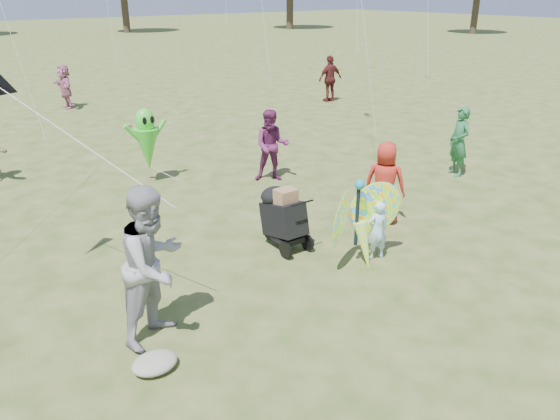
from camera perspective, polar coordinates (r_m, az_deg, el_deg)
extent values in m
plane|color=#51592B|center=(7.86, 8.00, -10.42)|extent=(160.00, 160.00, 0.00)
imported|color=#B4DCFF|center=(9.12, 10.14, -2.11)|extent=(0.42, 0.34, 1.01)
imported|color=#99999E|center=(6.96, -13.07, -5.57)|extent=(1.24, 1.13, 2.07)
ellipsoid|color=gray|center=(6.88, -12.96, -15.31)|extent=(0.55, 0.45, 0.18)
imported|color=#B3281C|center=(10.50, 10.90, 2.81)|extent=(0.85, 0.92, 1.58)
imported|color=#652150|center=(12.65, -0.86, 6.74)|extent=(1.02, 0.99, 1.66)
imported|color=#26663B|center=(13.69, 18.22, 6.80)|extent=(0.58, 0.70, 1.65)
imported|color=#551D1C|center=(22.06, 5.26, 13.50)|extent=(1.08, 0.53, 1.78)
imported|color=#B56784|center=(22.21, -21.55, 11.91)|extent=(0.54, 1.50, 1.60)
cube|color=black|center=(9.33, 0.41, -0.86)|extent=(0.49, 0.88, 0.71)
cube|color=black|center=(9.47, 0.40, -2.70)|extent=(0.44, 0.70, 0.10)
ellipsoid|color=black|center=(9.39, -0.53, 1.46)|extent=(0.51, 0.45, 0.33)
cylinder|color=black|center=(9.12, 0.57, -4.22)|extent=(0.06, 0.30, 0.30)
cylinder|color=black|center=(9.39, 2.87, -3.42)|extent=(0.06, 0.30, 0.30)
cylinder|color=black|center=(9.84, -1.22, -2.40)|extent=(0.06, 0.22, 0.22)
cylinder|color=black|center=(8.83, 2.34, 0.74)|extent=(0.44, 0.05, 0.03)
cube|color=#A97752|center=(9.14, 0.61, 1.40)|extent=(0.35, 0.29, 0.26)
ellipsoid|color=orange|center=(8.52, 6.37, -1.04)|extent=(0.98, 0.71, 1.24)
ellipsoid|color=orange|center=(9.03, 9.86, 0.14)|extent=(0.98, 0.71, 1.24)
cylinder|color=black|center=(8.81, 8.06, -0.69)|extent=(0.06, 0.06, 1.00)
cone|color=orange|center=(8.95, 8.88, -3.98)|extent=(0.36, 0.49, 0.93)
sphere|color=teal|center=(8.60, 8.35, 2.64)|extent=(0.16, 0.16, 0.16)
cylinder|color=silver|center=(7.50, -20.19, 6.65)|extent=(1.41, 2.33, 1.42)
cone|color=#40D632|center=(12.83, -13.66, 6.19)|extent=(0.56, 0.56, 0.95)
ellipsoid|color=#40D632|center=(12.67, -13.92, 9.01)|extent=(0.44, 0.39, 0.57)
ellipsoid|color=black|center=(12.46, -13.97, 9.03)|extent=(0.10, 0.05, 0.17)
ellipsoid|color=black|center=(12.53, -13.22, 9.17)|extent=(0.10, 0.05, 0.17)
cylinder|color=#40D632|center=(12.61, -15.06, 7.67)|extent=(0.43, 0.10, 0.49)
cylinder|color=#40D632|center=(12.85, -12.60, 8.15)|extent=(0.43, 0.10, 0.49)
cylinder|color=silver|center=(12.94, -11.84, 3.71)|extent=(0.61, 0.41, 0.41)
cylinder|color=#3A2D21|center=(59.16, -15.87, 19.34)|extent=(0.66, 0.67, 3.99)
cylinder|color=#3A2D21|center=(62.19, 1.04, 20.41)|extent=(0.73, 0.73, 4.41)
cylinder|color=#3A2D21|center=(58.74, 19.71, 18.79)|extent=(0.63, 0.63, 3.78)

